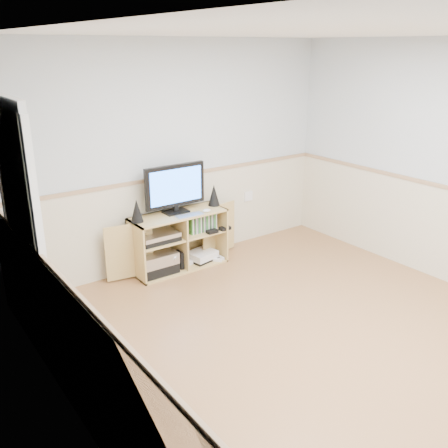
{
  "coord_description": "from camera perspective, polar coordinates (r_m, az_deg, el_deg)",
  "views": [
    {
      "loc": [
        -2.82,
        -2.53,
        2.41
      ],
      "look_at": [
        -0.12,
        1.2,
        0.76
      ],
      "focal_mm": 40.0,
      "sensor_mm": 36.0,
      "label": 1
    }
  ],
  "objects": [
    {
      "name": "keyboard",
      "position": [
        5.47,
        -3.94,
        0.99
      ],
      "size": [
        0.32,
        0.13,
        0.01
      ],
      "primitive_type": "cube",
      "rotation": [
        0.0,
        0.0,
        -0.03
      ],
      "color": "silver",
      "rests_on": "media_cabinet"
    },
    {
      "name": "speaker_left",
      "position": [
        5.32,
        -9.94,
        1.5
      ],
      "size": [
        0.13,
        0.13,
        0.25
      ],
      "primitive_type": "cone",
      "color": "black",
      "rests_on": "media_cabinet"
    },
    {
      "name": "speaker_right",
      "position": [
        5.79,
        -1.16,
        3.33
      ],
      "size": [
        0.14,
        0.14,
        0.25
      ],
      "primitive_type": "cone",
      "color": "black",
      "rests_on": "media_cabinet"
    },
    {
      "name": "av_components",
      "position": [
        5.57,
        -7.72,
        -3.6
      ],
      "size": [
        0.52,
        0.32,
        0.47
      ],
      "color": "black",
      "rests_on": "media_cabinet"
    },
    {
      "name": "mouse",
      "position": [
        5.58,
        -1.99,
        1.54
      ],
      "size": [
        0.1,
        0.07,
        0.04
      ],
      "primitive_type": "ellipsoid",
      "rotation": [
        0.0,
        0.0,
        0.07
      ],
      "color": "white",
      "rests_on": "media_cabinet"
    },
    {
      "name": "room",
      "position": [
        4.01,
        9.82,
        2.15
      ],
      "size": [
        4.04,
        4.54,
        2.54
      ],
      "color": "#AE764D",
      "rests_on": "ground"
    },
    {
      "name": "media_cabinet",
      "position": [
        5.7,
        -5.41,
        -1.72
      ],
      "size": [
        1.7,
        0.41,
        0.65
      ],
      "color": "tan",
      "rests_on": "floor"
    },
    {
      "name": "monitor",
      "position": [
        5.51,
        -5.6,
        4.22
      ],
      "size": [
        0.72,
        0.18,
        0.54
      ],
      "color": "black",
      "rests_on": "media_cabinet"
    },
    {
      "name": "game_cases",
      "position": [
        5.74,
        -2.6,
        0.12
      ],
      "size": [
        0.34,
        0.13,
        0.19
      ],
      "primitive_type": "cube",
      "color": "#3F8C3F",
      "rests_on": "media_cabinet"
    },
    {
      "name": "wall_outlet",
      "position": [
        6.37,
        2.77,
        3.2
      ],
      "size": [
        0.12,
        0.03,
        0.12
      ],
      "primitive_type": "cube",
      "color": "white",
      "rests_on": "wall_back"
    },
    {
      "name": "game_consoles",
      "position": [
        5.89,
        -2.66,
        -3.69
      ],
      "size": [
        0.46,
        0.31,
        0.11
      ],
      "color": "white",
      "rests_on": "media_cabinet"
    }
  ]
}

